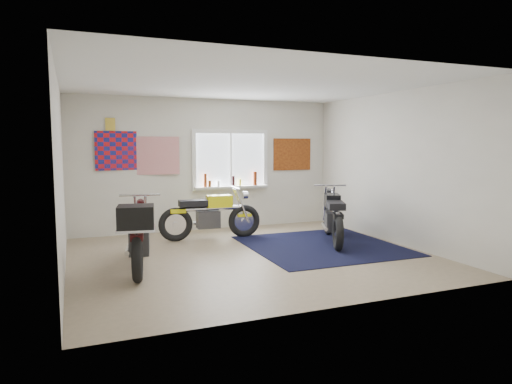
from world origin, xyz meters
name	(u,v)px	position (x,y,z in m)	size (l,w,h in m)	color
ground	(251,256)	(0.00, 0.00, 0.00)	(5.50, 5.50, 0.00)	#9E896B
room_shell	(251,153)	(0.00, 0.00, 1.64)	(5.50, 5.50, 5.50)	white
navy_rug	(322,246)	(1.41, 0.19, 0.01)	(2.50, 2.60, 0.01)	black
window_assembly	(231,164)	(0.50, 2.47, 1.37)	(1.66, 0.17, 1.26)	white
oil_bottles	(233,180)	(0.53, 2.40, 1.02)	(1.18, 0.09, 0.30)	maroon
flag_display	(110,124)	(-1.90, 2.48, 2.15)	(1.60, 0.10, 1.17)	red
triumph_poster	(292,154)	(1.95, 2.48, 1.55)	(0.90, 0.03, 0.70)	#A54C14
yellow_triumph	(210,216)	(-0.24, 1.50, 0.43)	(1.94, 0.58, 0.98)	black
black_chrome_bike	(333,218)	(1.74, 0.40, 0.45)	(0.96, 1.86, 1.02)	black
maroon_tourer	(139,234)	(-1.78, -0.23, 0.53)	(0.78, 2.02, 1.03)	black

